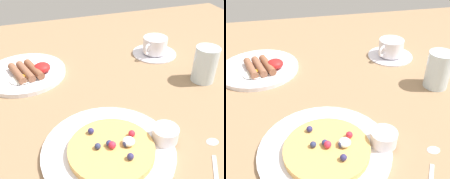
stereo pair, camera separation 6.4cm
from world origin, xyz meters
TOP-DOWN VIEW (x-y plane):
  - ground_plane at (0.00, 0.00)cm, footprint 165.22×133.84cm
  - pancake_plate at (-0.91, -16.29)cm, footprint 27.53×27.53cm
  - pancake_with_berries at (-0.60, -17.48)cm, footprint 17.54×17.54cm
  - syrup_ramekin at (11.18, -17.60)cm, footprint 5.56×5.56cm
  - breakfast_plate at (-15.35, 21.16)cm, footprint 24.28×24.28cm
  - fried_breakfast at (-13.84, 18.85)cm, footprint 12.18×11.80cm
  - coffee_saucer at (28.00, 21.61)cm, footprint 14.93×14.93cm
  - coffee_cup at (27.88, 21.52)cm, footprint 9.99×8.46cm
  - teaspoon at (19.83, -23.00)cm, footprint 8.15×11.67cm
  - water_glass at (33.79, 1.77)cm, footprint 6.66×6.66cm

SIDE VIEW (x-z plane):
  - ground_plane at x=0.00cm, z-range -3.00..0.00cm
  - teaspoon at x=19.83cm, z-range -0.05..0.55cm
  - coffee_saucer at x=28.00cm, z-range 0.00..0.82cm
  - pancake_plate at x=-0.91cm, z-range 0.00..1.08cm
  - breakfast_plate at x=-15.35cm, z-range 0.00..1.28cm
  - pancake_with_berries at x=-0.60cm, z-range 0.40..3.38cm
  - fried_breakfast at x=-13.84cm, z-range 0.88..3.83cm
  - syrup_ramekin at x=11.18cm, z-range 1.13..4.27cm
  - coffee_cup at x=27.88cm, z-range 0.92..6.19cm
  - water_glass at x=33.79cm, z-range 0.00..10.36cm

